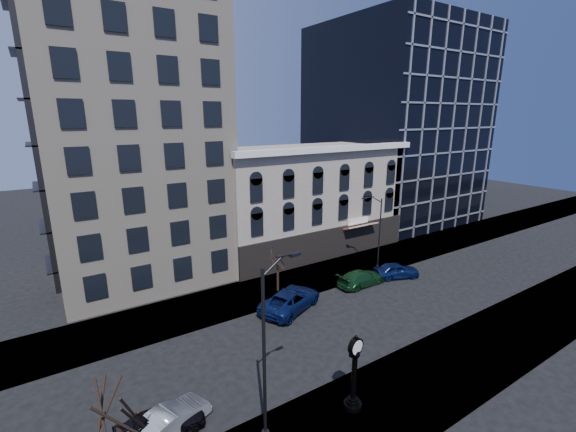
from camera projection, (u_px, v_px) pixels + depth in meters
ground at (295, 340)px, 27.56m from camera, size 160.00×160.00×0.00m
sidewalk_far at (244, 296)px, 34.02m from camera, size 160.00×6.00×0.12m
sidewalk_near at (377, 408)px, 21.07m from camera, size 160.00×6.00×0.12m
cream_tower at (123, 72)px, 34.69m from camera, size 15.90×15.40×42.50m
victorian_row at (304, 199)px, 45.24m from camera, size 22.60×11.19×12.50m
glass_office at (393, 126)px, 57.84m from camera, size 20.00×20.15×28.00m
street_clock at (354, 375)px, 20.54m from camera, size 1.00×1.00×4.41m
street_lamp_near at (275, 301)px, 17.60m from camera, size 2.47×0.63×9.56m
street_lamp_far at (376, 214)px, 38.36m from camera, size 1.97×0.85×7.86m
bare_tree_near at (116, 401)px, 13.72m from camera, size 4.30×4.30×7.37m
bare_tree_far at (278, 254)px, 34.12m from camera, size 2.71×2.71×4.65m
car_near_a at (160, 422)px, 19.17m from camera, size 4.45×1.98×1.49m
car_near_b at (170, 421)px, 19.28m from camera, size 4.58×2.95×1.43m
car_far_a at (291, 300)px, 31.68m from camera, size 6.79×5.05×1.71m
car_far_b at (361, 278)px, 36.21m from camera, size 5.06×2.16×1.46m
car_far_c at (396, 270)px, 37.86m from camera, size 4.83×3.32×1.53m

